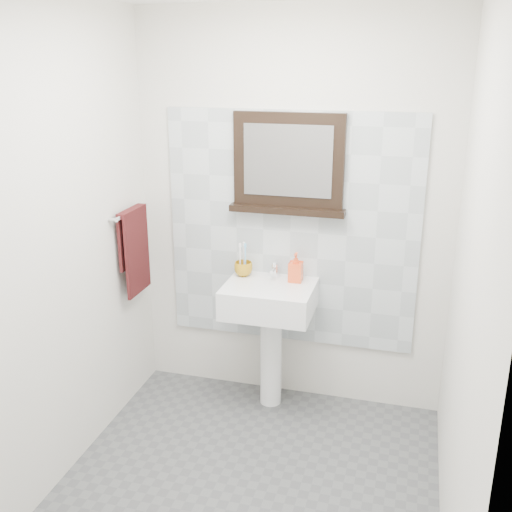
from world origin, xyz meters
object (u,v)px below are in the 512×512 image
at_px(soap_dispenser, 296,267).
at_px(framed_mirror, 288,166).
at_px(hand_towel, 134,244).
at_px(pedestal_sink, 270,312).
at_px(toothbrush_cup, 243,269).

distance_m(soap_dispenser, framed_mirror, 0.63).
relative_size(soap_dispenser, framed_mirror, 0.26).
xyz_separation_m(framed_mirror, hand_towel, (-0.93, -0.27, -0.49)).
xyz_separation_m(pedestal_sink, soap_dispenser, (0.14, 0.10, 0.28)).
bearing_deg(toothbrush_cup, soap_dispenser, -1.71).
height_order(toothbrush_cup, framed_mirror, framed_mirror).
bearing_deg(pedestal_sink, toothbrush_cup, 152.09).
relative_size(toothbrush_cup, hand_towel, 0.21).
distance_m(toothbrush_cup, soap_dispenser, 0.35).
bearing_deg(hand_towel, soap_dispenser, 10.44).
height_order(pedestal_sink, soap_dispenser, soap_dispenser).
bearing_deg(soap_dispenser, toothbrush_cup, 177.81).
distance_m(toothbrush_cup, hand_towel, 0.71).
height_order(toothbrush_cup, soap_dispenser, soap_dispenser).
bearing_deg(framed_mirror, hand_towel, -163.48).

